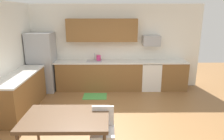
{
  "coord_description": "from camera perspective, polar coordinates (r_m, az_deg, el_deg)",
  "views": [
    {
      "loc": [
        -0.04,
        -4.03,
        2.38
      ],
      "look_at": [
        0.0,
        1.0,
        1.0
      ],
      "focal_mm": 32.67,
      "sensor_mm": 36.0,
      "label": 1
    }
  ],
  "objects": [
    {
      "name": "ground_plane",
      "position": [
        4.68,
        0.11,
        -15.23
      ],
      "size": [
        12.0,
        12.0,
        0.0
      ],
      "primitive_type": "plane",
      "color": "olive"
    },
    {
      "name": "wall_back",
      "position": [
        6.76,
        -0.12,
        6.58
      ],
      "size": [
        5.8,
        0.1,
        2.7
      ],
      "primitive_type": "cube",
      "color": "white",
      "rests_on": "ground"
    },
    {
      "name": "cabinet_run_back",
      "position": [
        6.63,
        -3.54,
        -1.61
      ],
      "size": [
        2.71,
        0.6,
        0.9
      ],
      "primitive_type": "cube",
      "color": "brown",
      "rests_on": "ground"
    },
    {
      "name": "cabinet_run_back_right",
      "position": [
        6.92,
        16.51,
        -1.5
      ],
      "size": [
        0.84,
        0.6,
        0.9
      ],
      "primitive_type": "cube",
      "color": "brown",
      "rests_on": "ground"
    },
    {
      "name": "cabinet_run_left",
      "position": [
        5.67,
        -24.05,
        -5.96
      ],
      "size": [
        0.6,
        2.0,
        0.9
      ],
      "primitive_type": "cube",
      "color": "brown",
      "rests_on": "ground"
    },
    {
      "name": "countertop_back",
      "position": [
        6.5,
        -0.1,
        2.36
      ],
      "size": [
        4.8,
        0.64,
        0.04
      ],
      "primitive_type": "cube",
      "color": "silver",
      "rests_on": "cabinet_run_back"
    },
    {
      "name": "countertop_left",
      "position": [
        5.53,
        -24.58,
        -1.4
      ],
      "size": [
        0.64,
        2.0,
        0.04
      ],
      "primitive_type": "cube",
      "color": "silver",
      "rests_on": "cabinet_run_left"
    },
    {
      "name": "upper_cabinets_back",
      "position": [
        6.48,
        -2.82,
        11.09
      ],
      "size": [
        2.2,
        0.34,
        0.7
      ],
      "primitive_type": "cube",
      "color": "brown"
    },
    {
      "name": "refrigerator",
      "position": [
        6.76,
        -18.91,
        2.04
      ],
      "size": [
        0.76,
        0.7,
        1.84
      ],
      "primitive_type": "cube",
      "color": "#9EA0A5",
      "rests_on": "ground"
    },
    {
      "name": "oven_range",
      "position": [
        6.74,
        10.63,
        -1.51
      ],
      "size": [
        0.6,
        0.6,
        0.91
      ],
      "color": "white",
      "rests_on": "ground"
    },
    {
      "name": "microwave",
      "position": [
        6.61,
        10.95,
        8.05
      ],
      "size": [
        0.54,
        0.36,
        0.32
      ],
      "primitive_type": "cube",
      "color": "#9EA0A5"
    },
    {
      "name": "sink_basin",
      "position": [
        6.52,
        -4.95,
        2.0
      ],
      "size": [
        0.48,
        0.4,
        0.14
      ],
      "primitive_type": "cube",
      "color": "#A5A8AD",
      "rests_on": "countertop_back"
    },
    {
      "name": "sink_faucet",
      "position": [
        6.67,
        -4.86,
        3.7
      ],
      "size": [
        0.02,
        0.02,
        0.24
      ],
      "primitive_type": "cylinder",
      "color": "#B2B5BA",
      "rests_on": "countertop_back"
    },
    {
      "name": "dining_table",
      "position": [
        3.53,
        -12.73,
        -13.47
      ],
      "size": [
        1.4,
        0.9,
        0.77
      ],
      "color": "brown",
      "rests_on": "ground"
    },
    {
      "name": "chair_near_table",
      "position": [
        3.64,
        -2.59,
        -15.71
      ],
      "size": [
        0.4,
        0.4,
        0.85
      ],
      "color": "white",
      "rests_on": "ground"
    },
    {
      "name": "floor_mat",
      "position": [
        6.17,
        -4.8,
        -7.33
      ],
      "size": [
        0.7,
        0.5,
        0.01
      ],
      "primitive_type": "cube",
      "color": "#4CA54C",
      "rests_on": "ground"
    },
    {
      "name": "kettle",
      "position": [
        6.53,
        -3.78,
        3.3
      ],
      "size": [
        0.14,
        0.14,
        0.2
      ],
      "primitive_type": "cylinder",
      "color": "#CC3372",
      "rests_on": "countertop_back"
    }
  ]
}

